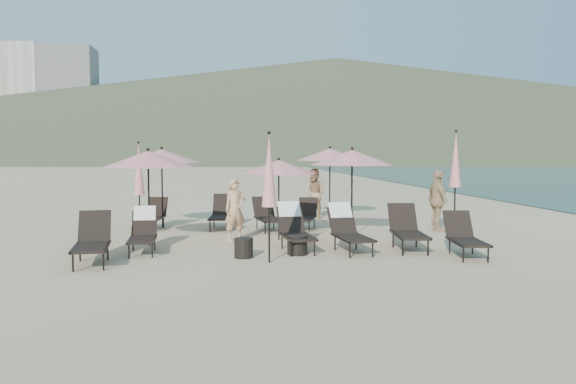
{
  "coord_description": "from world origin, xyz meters",
  "views": [
    {
      "loc": [
        -2.25,
        -11.73,
        2.17
      ],
      "look_at": [
        -0.55,
        3.5,
        1.1
      ],
      "focal_mm": 35.0,
      "sensor_mm": 36.0,
      "label": 1
    }
  ],
  "objects": [
    {
      "name": "lounger_2",
      "position": [
        -0.73,
        0.66,
        0.5
      ],
      "size": [
        0.76,
        1.71,
        1.04
      ],
      "rotation": [
        0.0,
        0.0,
        0.09
      ],
      "color": "black",
      "rests_on": "ground"
    },
    {
      "name": "umbrella_closed_0",
      "position": [
        -1.4,
        -0.77,
        1.81
      ],
      "size": [
        0.3,
        0.3,
        2.6
      ],
      "color": "black",
      "rests_on": "ground"
    },
    {
      "name": "side_table_1",
      "position": [
        -0.74,
        0.03,
        0.2
      ],
      "size": [
        0.43,
        0.43,
        0.41
      ],
      "primitive_type": "cylinder",
      "color": "black",
      "rests_on": "ground"
    },
    {
      "name": "lounger_6",
      "position": [
        -4.32,
        4.59,
        0.4
      ],
      "size": [
        0.76,
        1.56,
        0.86
      ],
      "rotation": [
        0.0,
        0.0,
        -0.13
      ],
      "color": "black",
      "rests_on": "ground"
    },
    {
      "name": "umbrella_open_0",
      "position": [
        -4.04,
        1.61,
        2.02
      ],
      "size": [
        2.13,
        2.13,
        2.29
      ],
      "color": "black",
      "rests_on": "ground"
    },
    {
      "name": "beachgoer_a",
      "position": [
        -2.02,
        2.05,
        0.77
      ],
      "size": [
        0.66,
        0.57,
        1.54
      ],
      "primitive_type": "imported",
      "rotation": [
        0.0,
        0.0,
        0.43
      ],
      "color": "tan",
      "rests_on": "ground"
    },
    {
      "name": "umbrella_closed_1",
      "position": [
        4.17,
        3.4,
        1.96
      ],
      "size": [
        0.33,
        0.33,
        2.81
      ],
      "color": "black",
      "rests_on": "ground"
    },
    {
      "name": "hotel_skyline",
      "position": [
        -93.62,
        271.21,
        24.18
      ],
      "size": [
        109.0,
        82.0,
        55.0
      ],
      "color": "beige",
      "rests_on": "ground"
    },
    {
      "name": "lounger_0",
      "position": [
        -4.87,
        -0.42,
        0.46
      ],
      "size": [
        0.85,
        1.76,
        0.98
      ],
      "rotation": [
        0.0,
        0.0,
        0.13
      ],
      "color": "black",
      "rests_on": "ground"
    },
    {
      "name": "umbrella_open_3",
      "position": [
        -4.08,
        4.78,
        2.08
      ],
      "size": [
        2.19,
        2.19,
        2.35
      ],
      "color": "black",
      "rests_on": "ground"
    },
    {
      "name": "side_table_0",
      "position": [
        -1.89,
        -0.2,
        0.21
      ],
      "size": [
        0.39,
        0.39,
        0.41
      ],
      "primitive_type": "cylinder",
      "color": "black",
      "rests_on": "ground"
    },
    {
      "name": "umbrella_open_2",
      "position": [
        0.95,
        2.29,
        2.05
      ],
      "size": [
        2.16,
        2.16,
        2.32
      ],
      "color": "black",
      "rests_on": "ground"
    },
    {
      "name": "lounger_8",
      "position": [
        -1.09,
        3.89,
        0.42
      ],
      "size": [
        0.86,
        1.65,
        0.9
      ],
      "rotation": [
        0.0,
        0.0,
        0.17
      ],
      "color": "black",
      "rests_on": "ground"
    },
    {
      "name": "beachgoer_c",
      "position": [
        3.56,
        3.11,
        0.86
      ],
      "size": [
        0.48,
        1.03,
        1.71
      ],
      "primitive_type": "imported",
      "rotation": [
        0.0,
        0.0,
        1.64
      ],
      "color": "tan",
      "rests_on": "ground"
    },
    {
      "name": "umbrella_open_1",
      "position": [
        -0.93,
        2.14,
        1.82
      ],
      "size": [
        1.91,
        1.91,
        2.06
      ],
      "color": "black",
      "rests_on": "ground"
    },
    {
      "name": "lounger_1",
      "position": [
        -4.06,
        0.78,
        0.46
      ],
      "size": [
        0.66,
        1.57,
        0.96
      ],
      "rotation": [
        0.0,
        0.0,
        0.07
      ],
      "color": "black",
      "rests_on": "ground"
    },
    {
      "name": "umbrella_open_4",
      "position": [
        1.2,
        6.64,
        2.11
      ],
      "size": [
        2.22,
        2.22,
        2.39
      ],
      "color": "black",
      "rests_on": "ground"
    },
    {
      "name": "ground",
      "position": [
        0.0,
        0.0,
        0.0
      ],
      "size": [
        800.0,
        800.0,
        0.0
      ],
      "primitive_type": "plane",
      "color": "#D6BA8C",
      "rests_on": "ground"
    },
    {
      "name": "lounger_9",
      "position": [
        -0.01,
        4.03,
        0.4
      ],
      "size": [
        1.0,
        1.6,
        0.86
      ],
      "rotation": [
        0.0,
        0.0,
        -0.31
      ],
      "color": "black",
      "rests_on": "ground"
    },
    {
      "name": "volcanic_headland",
      "position": [
        71.37,
        302.62,
        26.49
      ],
      "size": [
        690.0,
        690.0,
        55.0
      ],
      "color": "brown",
      "rests_on": "ground"
    },
    {
      "name": "beachgoer_b",
      "position": [
        0.69,
        6.58,
        0.82
      ],
      "size": [
        1.01,
        1.01,
        1.65
      ],
      "primitive_type": "imported",
      "rotation": [
        0.0,
        0.0,
        -0.8
      ],
      "color": "tan",
      "rests_on": "ground"
    },
    {
      "name": "umbrella_closed_2",
      "position": [
        -4.54,
        3.5,
        1.73
      ],
      "size": [
        0.29,
        0.29,
        2.48
      ],
      "color": "black",
      "rests_on": "ground"
    },
    {
      "name": "lounger_4",
      "position": [
        1.81,
        0.41,
        0.46
      ],
      "size": [
        0.83,
        1.77,
        0.98
      ],
      "rotation": [
        0.0,
        0.0,
        -0.11
      ],
      "color": "black",
      "rests_on": "ground"
    },
    {
      "name": "lounger_3",
      "position": [
        0.44,
        0.38,
        0.49
      ],
      "size": [
        0.79,
        1.71,
        1.03
      ],
      "rotation": [
        0.0,
        0.0,
        0.12
      ],
      "color": "black",
      "rests_on": "ground"
    },
    {
      "name": "lounger_7",
      "position": [
        -2.36,
        4.4,
        0.45
      ],
      "size": [
        0.77,
        1.71,
        0.96
      ],
      "rotation": [
        0.0,
        0.0,
        -0.09
      ],
      "color": "black",
      "rests_on": "ground"
    },
    {
      "name": "lounger_5",
      "position": [
        2.75,
        -0.51,
        0.42
      ],
      "size": [
        0.78,
        1.62,
        0.9
      ],
      "rotation": [
        0.0,
        0.0,
        -0.12
      ],
      "color": "black",
      "rests_on": "ground"
    }
  ]
}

